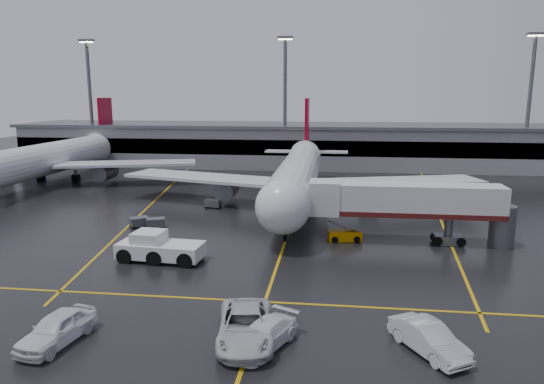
# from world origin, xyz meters

# --- Properties ---
(ground) EXTENTS (220.00, 220.00, 0.00)m
(ground) POSITION_xyz_m (0.00, 0.00, 0.00)
(ground) COLOR black
(ground) RESTS_ON ground
(apron_line_centre) EXTENTS (0.25, 90.00, 0.02)m
(apron_line_centre) POSITION_xyz_m (0.00, 0.00, 0.01)
(apron_line_centre) COLOR gold
(apron_line_centre) RESTS_ON ground
(apron_line_stop) EXTENTS (60.00, 0.25, 0.02)m
(apron_line_stop) POSITION_xyz_m (0.00, -22.00, 0.01)
(apron_line_stop) COLOR gold
(apron_line_stop) RESTS_ON ground
(apron_line_left) EXTENTS (9.99, 69.35, 0.02)m
(apron_line_left) POSITION_xyz_m (-20.00, 10.00, 0.01)
(apron_line_left) COLOR gold
(apron_line_left) RESTS_ON ground
(apron_line_right) EXTENTS (7.57, 69.64, 0.02)m
(apron_line_right) POSITION_xyz_m (18.00, 10.00, 0.01)
(apron_line_right) COLOR gold
(apron_line_right) RESTS_ON ground
(terminal) EXTENTS (122.00, 19.00, 8.60)m
(terminal) POSITION_xyz_m (0.00, 47.93, 4.32)
(terminal) COLOR gray
(terminal) RESTS_ON ground
(light_mast_left) EXTENTS (3.00, 1.20, 25.45)m
(light_mast_left) POSITION_xyz_m (-45.00, 42.00, 14.47)
(light_mast_left) COLOR #595B60
(light_mast_left) RESTS_ON ground
(light_mast_mid) EXTENTS (3.00, 1.20, 25.45)m
(light_mast_mid) POSITION_xyz_m (-5.00, 42.00, 14.47)
(light_mast_mid) COLOR #595B60
(light_mast_mid) RESTS_ON ground
(light_mast_right) EXTENTS (3.00, 1.20, 25.45)m
(light_mast_right) POSITION_xyz_m (40.00, 42.00, 14.47)
(light_mast_right) COLOR #595B60
(light_mast_right) RESTS_ON ground
(main_airliner) EXTENTS (48.80, 45.60, 14.10)m
(main_airliner) POSITION_xyz_m (0.00, 9.70, 4.21)
(main_airliner) COLOR silver
(main_airliner) RESTS_ON ground
(second_airliner) EXTENTS (48.80, 45.60, 14.10)m
(second_airliner) POSITION_xyz_m (-42.00, 21.70, 4.21)
(second_airliner) COLOR silver
(second_airliner) RESTS_ON ground
(jet_bridge) EXTENTS (19.90, 3.40, 6.05)m
(jet_bridge) POSITION_xyz_m (11.87, -6.00, 3.93)
(jet_bridge) COLOR silver
(jet_bridge) RESTS_ON ground
(pushback_tractor) EXTENTS (7.74, 3.76, 2.69)m
(pushback_tractor) POSITION_xyz_m (-10.62, -14.23, 1.07)
(pushback_tractor) COLOR white
(pushback_tractor) RESTS_ON ground
(belt_loader) EXTENTS (3.50, 2.02, 2.10)m
(belt_loader) POSITION_xyz_m (5.92, -6.06, 0.52)
(belt_loader) COLOR #CA7F00
(belt_loader) RESTS_ON ground
(service_van_a) EXTENTS (4.22, 7.31, 1.92)m
(service_van_a) POSITION_xyz_m (-0.36, -27.68, 0.96)
(service_van_a) COLOR silver
(service_van_a) RESTS_ON ground
(service_van_b) EXTENTS (4.22, 5.72, 1.54)m
(service_van_b) POSITION_xyz_m (0.83, -28.31, 0.77)
(service_van_b) COLOR white
(service_van_b) RESTS_ON ground
(service_van_c) EXTENTS (4.29, 5.46, 1.74)m
(service_van_c) POSITION_xyz_m (10.22, -27.69, 0.87)
(service_van_c) COLOR silver
(service_van_c) RESTS_ON ground
(service_van_d) EXTENTS (3.06, 5.71, 1.85)m
(service_van_d) POSITION_xyz_m (-11.35, -29.35, 0.92)
(service_van_d) COLOR white
(service_van_d) RESTS_ON ground
(baggage_cart_a) EXTENTS (2.33, 1.91, 1.12)m
(baggage_cart_a) POSITION_xyz_m (-14.72, -3.92, 0.63)
(baggage_cart_a) COLOR #595B60
(baggage_cart_a) RESTS_ON ground
(baggage_cart_b) EXTENTS (2.38, 2.24, 1.12)m
(baggage_cart_b) POSITION_xyz_m (-16.70, -3.69, 0.63)
(baggage_cart_b) COLOR #595B60
(baggage_cart_b) RESTS_ON ground
(baggage_cart_c) EXTENTS (2.13, 1.51, 1.12)m
(baggage_cart_c) POSITION_xyz_m (-10.86, 6.56, 0.63)
(baggage_cart_c) COLOR #595B60
(baggage_cart_c) RESTS_ON ground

